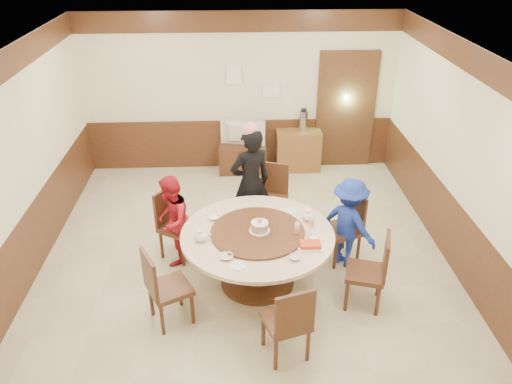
{
  "coord_description": "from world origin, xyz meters",
  "views": [
    {
      "loc": [
        -0.12,
        -5.56,
        4.09
      ],
      "look_at": [
        0.14,
        -0.09,
        1.1
      ],
      "focal_mm": 35.0,
      "sensor_mm": 36.0,
      "label": 1
    }
  ],
  "objects_px": {
    "banquet_table": "(258,248)",
    "person_blue": "(349,223)",
    "shrimp_platter": "(310,245)",
    "television": "(242,134)",
    "thermos": "(303,121)",
    "person_red": "(172,221)",
    "tv_stand": "(242,158)",
    "birthday_cake": "(260,227)",
    "side_cabinet": "(298,150)",
    "person_standing": "(250,183)"
  },
  "relations": [
    {
      "from": "banquet_table",
      "to": "person_blue",
      "type": "bearing_deg",
      "value": 16.89
    },
    {
      "from": "shrimp_platter",
      "to": "television",
      "type": "xyz_separation_m",
      "value": [
        -0.71,
        3.58,
        -0.04
      ]
    },
    {
      "from": "thermos",
      "to": "shrimp_platter",
      "type": "bearing_deg",
      "value": -96.14
    },
    {
      "from": "banquet_table",
      "to": "person_red",
      "type": "bearing_deg",
      "value": 154.33
    },
    {
      "from": "person_red",
      "to": "shrimp_platter",
      "type": "xyz_separation_m",
      "value": [
        1.7,
        -0.86,
        0.15
      ]
    },
    {
      "from": "person_red",
      "to": "person_blue",
      "type": "distance_m",
      "value": 2.32
    },
    {
      "from": "tv_stand",
      "to": "thermos",
      "type": "relative_size",
      "value": 2.24
    },
    {
      "from": "birthday_cake",
      "to": "television",
      "type": "xyz_separation_m",
      "value": [
        -0.14,
        3.24,
        -0.11
      ]
    },
    {
      "from": "person_red",
      "to": "tv_stand",
      "type": "xyz_separation_m",
      "value": [
        0.99,
        2.71,
        -0.38
      ]
    },
    {
      "from": "side_cabinet",
      "to": "thermos",
      "type": "relative_size",
      "value": 2.11
    },
    {
      "from": "person_red",
      "to": "person_blue",
      "type": "bearing_deg",
      "value": 93.37
    },
    {
      "from": "birthday_cake",
      "to": "person_red",
      "type": "bearing_deg",
      "value": 154.88
    },
    {
      "from": "banquet_table",
      "to": "thermos",
      "type": "relative_size",
      "value": 4.93
    },
    {
      "from": "tv_stand",
      "to": "side_cabinet",
      "type": "xyz_separation_m",
      "value": [
        1.03,
        0.03,
        0.12
      ]
    },
    {
      "from": "birthday_cake",
      "to": "shrimp_platter",
      "type": "height_order",
      "value": "birthday_cake"
    },
    {
      "from": "banquet_table",
      "to": "side_cabinet",
      "type": "relative_size",
      "value": 2.34
    },
    {
      "from": "person_red",
      "to": "side_cabinet",
      "type": "height_order",
      "value": "person_red"
    },
    {
      "from": "side_cabinet",
      "to": "thermos",
      "type": "height_order",
      "value": "thermos"
    },
    {
      "from": "banquet_table",
      "to": "tv_stand",
      "type": "xyz_separation_m",
      "value": [
        -0.12,
        3.24,
        -0.28
      ]
    },
    {
      "from": "person_blue",
      "to": "side_cabinet",
      "type": "relative_size",
      "value": 1.56
    },
    {
      "from": "banquet_table",
      "to": "television",
      "type": "height_order",
      "value": "television"
    },
    {
      "from": "person_red",
      "to": "tv_stand",
      "type": "relative_size",
      "value": 1.48
    },
    {
      "from": "person_red",
      "to": "shrimp_platter",
      "type": "height_order",
      "value": "person_red"
    },
    {
      "from": "banquet_table",
      "to": "tv_stand",
      "type": "bearing_deg",
      "value": 92.04
    },
    {
      "from": "tv_stand",
      "to": "television",
      "type": "bearing_deg",
      "value": 0.0
    },
    {
      "from": "person_red",
      "to": "birthday_cake",
      "type": "xyz_separation_m",
      "value": [
        1.13,
        -0.53,
        0.21
      ]
    },
    {
      "from": "tv_stand",
      "to": "thermos",
      "type": "distance_m",
      "value": 1.3
    },
    {
      "from": "person_blue",
      "to": "tv_stand",
      "type": "bearing_deg",
      "value": -17.86
    },
    {
      "from": "thermos",
      "to": "person_standing",
      "type": "bearing_deg",
      "value": -115.8
    },
    {
      "from": "television",
      "to": "thermos",
      "type": "height_order",
      "value": "thermos"
    },
    {
      "from": "birthday_cake",
      "to": "shrimp_platter",
      "type": "distance_m",
      "value": 0.66
    },
    {
      "from": "tv_stand",
      "to": "television",
      "type": "height_order",
      "value": "television"
    },
    {
      "from": "banquet_table",
      "to": "shrimp_platter",
      "type": "relative_size",
      "value": 6.25
    },
    {
      "from": "birthday_cake",
      "to": "tv_stand",
      "type": "relative_size",
      "value": 0.3
    },
    {
      "from": "banquet_table",
      "to": "television",
      "type": "relative_size",
      "value": 2.31
    },
    {
      "from": "person_standing",
      "to": "tv_stand",
      "type": "bearing_deg",
      "value": -110.53
    },
    {
      "from": "person_standing",
      "to": "television",
      "type": "relative_size",
      "value": 2.03
    },
    {
      "from": "person_blue",
      "to": "person_standing",
      "type": "bearing_deg",
      "value": 15.14
    },
    {
      "from": "tv_stand",
      "to": "side_cabinet",
      "type": "relative_size",
      "value": 1.06
    },
    {
      "from": "person_red",
      "to": "tv_stand",
      "type": "distance_m",
      "value": 2.91
    },
    {
      "from": "tv_stand",
      "to": "television",
      "type": "xyz_separation_m",
      "value": [
        0.0,
        0.0,
        0.48
      ]
    },
    {
      "from": "birthday_cake",
      "to": "thermos",
      "type": "xyz_separation_m",
      "value": [
        0.96,
        3.27,
        0.1
      ]
    },
    {
      "from": "person_standing",
      "to": "birthday_cake",
      "type": "bearing_deg",
      "value": 70.76
    },
    {
      "from": "shrimp_platter",
      "to": "tv_stand",
      "type": "distance_m",
      "value": 3.68
    },
    {
      "from": "person_standing",
      "to": "thermos",
      "type": "height_order",
      "value": "person_standing"
    },
    {
      "from": "birthday_cake",
      "to": "thermos",
      "type": "relative_size",
      "value": 0.68
    },
    {
      "from": "person_standing",
      "to": "person_red",
      "type": "xyz_separation_m",
      "value": [
        -1.06,
        -0.63,
        -0.2
      ]
    },
    {
      "from": "banquet_table",
      "to": "person_standing",
      "type": "relative_size",
      "value": 1.14
    },
    {
      "from": "person_standing",
      "to": "person_blue",
      "type": "height_order",
      "value": "person_standing"
    },
    {
      "from": "tv_stand",
      "to": "person_red",
      "type": "bearing_deg",
      "value": -109.98
    }
  ]
}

